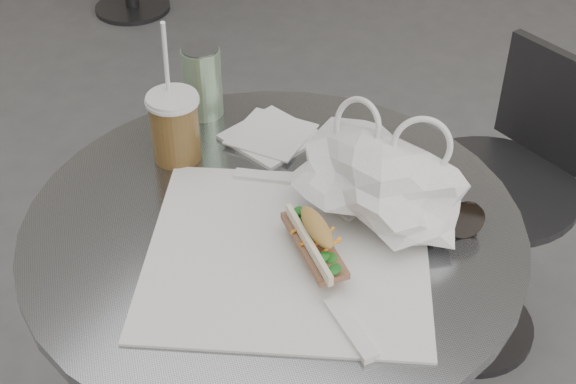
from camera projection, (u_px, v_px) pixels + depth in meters
The scene contains 9 objects.
cafe_table at pixel (275, 343), 1.38m from camera, with size 0.76×0.76×0.74m.
chair_far at pixel (496, 224), 1.85m from camera, with size 0.40×0.42×0.71m.
sandwich_paper at pixel (288, 252), 1.15m from camera, with size 0.40×0.38×0.00m, color white.
banh_mi at pixel (315, 241), 1.12m from camera, with size 0.19×0.18×0.06m.
iced_coffee at pixel (175, 126), 1.30m from camera, with size 0.09×0.09×0.25m.
sunglasses at pixel (441, 225), 1.17m from camera, with size 0.11×0.10×0.06m.
plastic_bag at pixel (379, 180), 1.19m from camera, with size 0.25×0.19×0.12m, color white, non-canonical shape.
napkin_stack at pixel (271, 136), 1.38m from camera, with size 0.16×0.16×0.01m.
drink_can at pixel (202, 81), 1.41m from camera, with size 0.07×0.07×0.13m.
Camera 1 is at (0.48, -0.59, 1.53)m, focal length 50.00 mm.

